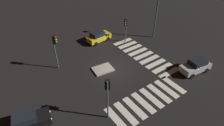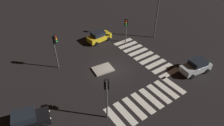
{
  "view_description": "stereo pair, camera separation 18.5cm",
  "coord_description": "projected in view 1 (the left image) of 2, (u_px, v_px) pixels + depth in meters",
  "views": [
    {
      "loc": [
        -11.0,
        -15.43,
        15.0
      ],
      "look_at": [
        0.0,
        0.0,
        1.0
      ],
      "focal_mm": 31.14,
      "sensor_mm": 36.0,
      "label": 1
    },
    {
      "loc": [
        -10.85,
        -15.53,
        15.0
      ],
      "look_at": [
        0.0,
        0.0,
        1.0
      ],
      "focal_mm": 31.14,
      "sensor_mm": 36.0,
      "label": 2
    }
  ],
  "objects": [
    {
      "name": "ground_plane",
      "position": [
        112.0,
        69.0,
        24.15
      ],
      "size": [
        80.0,
        80.0,
        0.0
      ],
      "primitive_type": "plane",
      "color": "black"
    },
    {
      "name": "traffic_island",
      "position": [
        103.0,
        69.0,
        24.05
      ],
      "size": [
        2.63,
        2.09,
        0.18
      ],
      "color": "gray",
      "rests_on": "ground"
    },
    {
      "name": "car_black",
      "position": [
        28.0,
        121.0,
        17.03
      ],
      "size": [
        4.01,
        2.43,
        1.65
      ],
      "rotation": [
        0.0,
        0.0,
        -0.23
      ],
      "color": "black",
      "rests_on": "ground"
    },
    {
      "name": "car_yellow",
      "position": [
        99.0,
        37.0,
        29.31
      ],
      "size": [
        3.81,
        1.99,
        1.61
      ],
      "rotation": [
        0.0,
        0.0,
        0.08
      ],
      "color": "gold",
      "rests_on": "ground"
    },
    {
      "name": "car_silver",
      "position": [
        196.0,
        66.0,
        23.39
      ],
      "size": [
        4.0,
        2.25,
        1.67
      ],
      "rotation": [
        0.0,
        0.0,
        2.99
      ],
      "color": "#9EA0A5",
      "rests_on": "ground"
    },
    {
      "name": "traffic_light_south",
      "position": [
        108.0,
        90.0,
        16.39
      ],
      "size": [
        0.54,
        0.53,
        4.51
      ],
      "rotation": [
        0.0,
        0.0,
        0.9
      ],
      "color": "#47474C",
      "rests_on": "ground"
    },
    {
      "name": "traffic_light_west",
      "position": [
        55.0,
        44.0,
        22.37
      ],
      "size": [
        0.53,
        0.54,
        4.55
      ],
      "rotation": [
        0.0,
        0.0,
        -0.67
      ],
      "color": "#47474C",
      "rests_on": "ground"
    },
    {
      "name": "traffic_light_north",
      "position": [
        126.0,
        25.0,
        27.87
      ],
      "size": [
        0.53,
        0.54,
        3.76
      ],
      "rotation": [
        0.0,
        0.0,
        -2.48
      ],
      "color": "#47474C",
      "rests_on": "ground"
    },
    {
      "name": "street_lamp",
      "position": [
        158.0,
        4.0,
        27.63
      ],
      "size": [
        0.56,
        0.56,
        7.96
      ],
      "color": "#47474C",
      "rests_on": "ground"
    },
    {
      "name": "crosswalk_near",
      "position": [
        147.0,
        100.0,
        20.02
      ],
      "size": [
        8.75,
        3.2,
        0.02
      ],
      "color": "silver",
      "rests_on": "ground"
    },
    {
      "name": "crosswalk_side",
      "position": [
        144.0,
        55.0,
        26.63
      ],
      "size": [
        3.2,
        9.9,
        0.02
      ],
      "color": "silver",
      "rests_on": "ground"
    }
  ]
}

